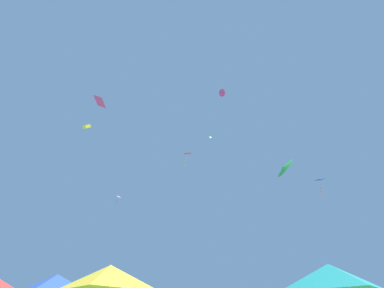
% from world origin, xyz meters
% --- Properties ---
extents(canopy_tent_blue, '(3.48, 3.48, 3.73)m').
position_xyz_m(canopy_tent_blue, '(-8.07, 11.88, 3.16)').
color(canopy_tent_blue, '#9E9EA3').
rests_on(canopy_tent_blue, ground).
extents(canopy_tent_yellow, '(3.45, 3.45, 3.69)m').
position_xyz_m(canopy_tent_yellow, '(-4.28, 8.81, 3.14)').
color(canopy_tent_yellow, '#9E9EA3').
rests_on(canopy_tent_yellow, ground).
extents(canopy_tent_teal, '(3.11, 3.11, 3.33)m').
position_xyz_m(canopy_tent_teal, '(5.02, 6.37, 2.83)').
color(canopy_tent_teal, '#9E9EA3').
rests_on(canopy_tent_teal, ground).
extents(kite_blue_diamond, '(1.76, 1.91, 3.02)m').
position_xyz_m(kite_blue_diamond, '(17.79, 27.48, 17.91)').
color(kite_blue_diamond, blue).
extents(kite_red_delta, '(1.02, 0.99, 1.64)m').
position_xyz_m(kite_red_delta, '(-0.72, 18.26, 16.24)').
color(kite_red_delta, red).
extents(kite_magenta_diamond, '(1.64, 1.56, 0.96)m').
position_xyz_m(kite_magenta_diamond, '(-10.38, 16.05, 21.55)').
color(kite_magenta_diamond, '#D6389E').
extents(kite_pink_delta, '(0.93, 0.93, 1.37)m').
position_xyz_m(kite_pink_delta, '(-10.44, 29.60, 16.21)').
color(kite_pink_delta, pink).
extents(kite_yellow_box, '(0.66, 0.96, 0.90)m').
position_xyz_m(kite_yellow_box, '(-12.09, 18.12, 19.66)').
color(kite_yellow_box, yellow).
extents(kite_magenta_delta, '(1.10, 1.21, 0.89)m').
position_xyz_m(kite_magenta_delta, '(3.79, 19.22, 26.46)').
color(kite_magenta_delta, '#D6389E').
extents(kite_green_delta, '(1.22, 1.51, 1.16)m').
position_xyz_m(kite_green_delta, '(5.07, 8.49, 8.97)').
color(kite_green_delta, green).
extents(kite_green_diamond, '(0.48, 0.42, 0.57)m').
position_xyz_m(kite_green_diamond, '(2.92, 29.61, 26.89)').
color(kite_green_diamond, green).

